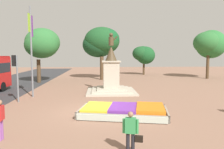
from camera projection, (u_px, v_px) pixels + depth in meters
ground_plane at (94, 112)px, 13.32m from camera, size 89.95×89.95×0.00m
flower_planter at (124, 111)px, 12.54m from camera, size 5.40×3.63×0.58m
statue_monument at (111, 78)px, 20.07m from camera, size 4.43×4.43×5.42m
traffic_light_mid_block at (16, 69)px, 15.80m from camera, size 0.42×0.31×3.44m
banner_pole at (31, 48)px, 17.53m from camera, size 0.14×1.07×7.31m
pedestrian_with_handbag at (131, 131)px, 7.65m from camera, size 0.72×0.32×1.53m
pedestrian_near_planter at (0, 117)px, 8.89m from camera, size 0.22×0.57×1.68m
park_tree_far_left at (143, 54)px, 36.31m from camera, size 3.79×3.01×4.80m
park_tree_behind_statue at (210, 44)px, 31.29m from camera, size 4.80×4.67×6.92m
park_tree_far_right at (102, 42)px, 30.17m from camera, size 5.13×4.45×7.21m
park_tree_street_side at (42, 44)px, 26.47m from camera, size 4.18×4.36×6.65m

